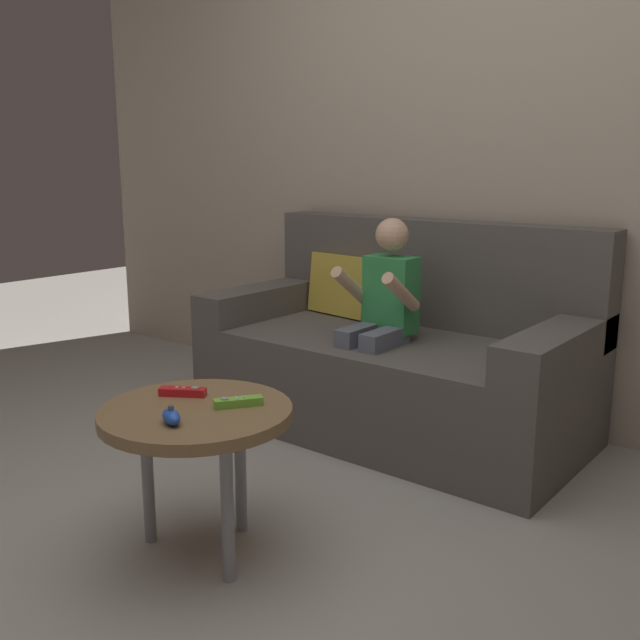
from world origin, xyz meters
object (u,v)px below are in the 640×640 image
(coffee_table, at_px, (197,423))
(couch, at_px, (397,358))
(person_seated_on_couch, at_px, (379,315))
(game_remote_red_near_edge, at_px, (183,392))
(game_remote_lime_far_corner, at_px, (238,402))
(nunchuk_blue, at_px, (171,417))

(coffee_table, bearing_deg, couch, 95.70)
(person_seated_on_couch, bearing_deg, coffee_table, -84.77)
(game_remote_red_near_edge, bearing_deg, game_remote_lime_far_corner, 10.64)
(couch, xyz_separation_m, nunchuk_blue, (0.17, -1.39, 0.17))
(game_remote_lime_far_corner, bearing_deg, couch, 100.10)
(coffee_table, bearing_deg, nunchuk_blue, -70.37)
(person_seated_on_couch, distance_m, game_remote_red_near_edge, 1.03)
(couch, xyz_separation_m, coffee_table, (0.13, -1.26, 0.10))
(person_seated_on_couch, bearing_deg, nunchuk_blue, -83.14)
(couch, bearing_deg, game_remote_lime_far_corner, -79.90)
(couch, relative_size, nunchuk_blue, 16.11)
(game_remote_red_near_edge, distance_m, nunchuk_blue, 0.24)
(couch, height_order, game_remote_red_near_edge, couch)
(coffee_table, xyz_separation_m, game_remote_red_near_edge, (-0.11, 0.05, 0.06))
(person_seated_on_couch, relative_size, game_remote_lime_far_corner, 6.75)
(couch, xyz_separation_m, person_seated_on_couch, (0.03, -0.18, 0.22))
(game_remote_lime_far_corner, bearing_deg, person_seated_on_couch, 100.39)
(game_remote_red_near_edge, xyz_separation_m, nunchuk_blue, (0.16, -0.18, 0.01))
(person_seated_on_couch, bearing_deg, game_remote_red_near_edge, -90.70)
(person_seated_on_couch, relative_size, game_remote_red_near_edge, 6.64)
(nunchuk_blue, bearing_deg, person_seated_on_couch, 96.86)
(game_remote_red_near_edge, xyz_separation_m, game_remote_lime_far_corner, (0.19, 0.04, 0.00))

